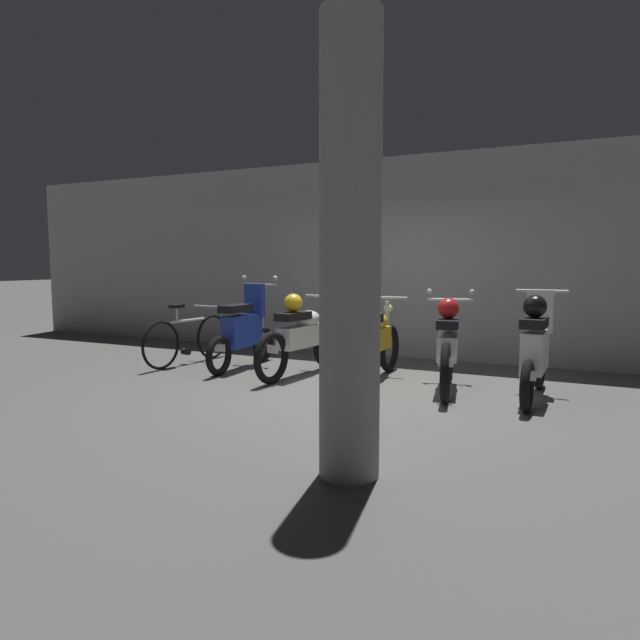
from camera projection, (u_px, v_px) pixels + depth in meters
The scene contains 9 objects.
ground_plane at pixel (350, 392), 6.37m from camera, with size 80.00×80.00×0.00m, color #565451.
back_wall at pixel (417, 258), 8.63m from camera, with size 16.00×0.30×3.10m, color #9EA0A3.
motorbike_slot_0 at pixel (244, 331), 7.80m from camera, with size 0.59×1.68×1.29m.
motorbike_slot_1 at pixel (302, 335), 7.30m from camera, with size 0.56×1.95×1.08m.
motorbike_slot_2 at pixel (372, 339), 6.96m from camera, with size 0.56×1.95×1.08m.
motorbike_slot_3 at pixel (448, 344), 6.50m from camera, with size 0.61×1.93×1.15m.
motorbike_slot_4 at pixel (535, 348), 5.99m from camera, with size 0.56×1.68×1.18m.
bicycle at pixel (188, 339), 8.13m from camera, with size 0.50×1.72×0.89m.
support_pillar at pixel (350, 252), 3.72m from camera, with size 0.42×0.42×3.10m, color gray.
Camera 1 is at (2.36, -5.79, 1.48)m, focal length 31.25 mm.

